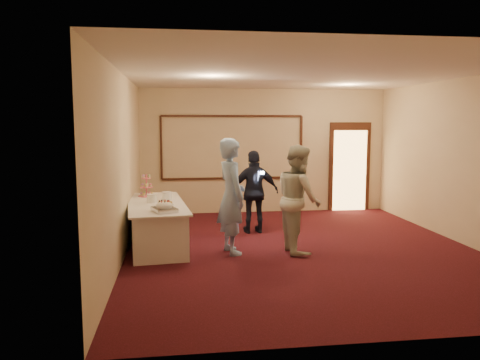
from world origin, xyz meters
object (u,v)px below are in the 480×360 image
(tart, at_px, (165,204))
(guest, at_px, (255,192))
(pavlova_tray, at_px, (164,207))
(plate_stack_b, at_px, (167,196))
(buffet_table, at_px, (157,224))
(cupcake_stand, at_px, (147,188))
(man, at_px, (232,196))
(woman, at_px, (299,199))
(plate_stack_a, at_px, (152,198))

(tart, xyz_separation_m, guest, (1.73, 1.01, 0.03))
(pavlova_tray, distance_m, tart, 0.58)
(pavlova_tray, bearing_deg, plate_stack_b, 89.27)
(buffet_table, xyz_separation_m, plate_stack_b, (0.18, 0.29, 0.46))
(cupcake_stand, bearing_deg, tart, -70.43)
(plate_stack_b, distance_m, guest, 1.77)
(man, bearing_deg, tart, 57.04)
(buffet_table, xyz_separation_m, man, (1.28, -0.67, 0.58))
(man, height_order, guest, man)
(plate_stack_b, bearing_deg, man, -41.26)
(pavlova_tray, height_order, woman, woman)
(man, relative_size, guest, 1.18)
(buffet_table, xyz_separation_m, plate_stack_a, (-0.07, 0.04, 0.46))
(buffet_table, distance_m, woman, 2.58)
(woman, bearing_deg, guest, 16.37)
(pavlova_tray, bearing_deg, cupcake_stand, 103.05)
(cupcake_stand, xyz_separation_m, woman, (2.63, -1.53, -0.02))
(buffet_table, height_order, pavlova_tray, pavlova_tray)
(buffet_table, distance_m, tart, 0.52)
(cupcake_stand, bearing_deg, buffet_table, -74.88)
(pavlova_tray, distance_m, cupcake_stand, 1.70)
(plate_stack_b, xyz_separation_m, man, (1.10, -0.96, 0.12))
(man, height_order, woman, man)
(woman, distance_m, guest, 1.56)
(tart, height_order, man, man)
(plate_stack_a, height_order, tart, plate_stack_a)
(woman, relative_size, guest, 1.11)
(plate_stack_a, xyz_separation_m, woman, (2.49, -0.78, 0.07))
(cupcake_stand, height_order, woman, woman)
(guest, bearing_deg, buffet_table, 17.44)
(plate_stack_a, bearing_deg, man, -27.69)
(buffet_table, bearing_deg, woman, -16.98)
(cupcake_stand, relative_size, plate_stack_a, 2.61)
(plate_stack_b, relative_size, man, 0.10)
(woman, bearing_deg, buffet_table, 70.07)
(cupcake_stand, xyz_separation_m, plate_stack_b, (0.40, -0.50, -0.09))
(buffet_table, height_order, plate_stack_b, plate_stack_b)
(plate_stack_a, distance_m, plate_stack_b, 0.36)
(woman, bearing_deg, tart, 75.57)
(buffet_table, relative_size, plate_stack_a, 14.39)
(cupcake_stand, relative_size, man, 0.24)
(tart, bearing_deg, plate_stack_b, 88.41)
(guest, bearing_deg, cupcake_stand, -5.28)
(tart, bearing_deg, guest, 30.19)
(buffet_table, bearing_deg, guest, 20.94)
(buffet_table, height_order, plate_stack_a, plate_stack_a)
(plate_stack_a, height_order, woman, woman)
(pavlova_tray, bearing_deg, plate_stack_a, 105.15)
(buffet_table, xyz_separation_m, tart, (0.17, -0.28, 0.41))
(pavlova_tray, relative_size, guest, 0.31)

